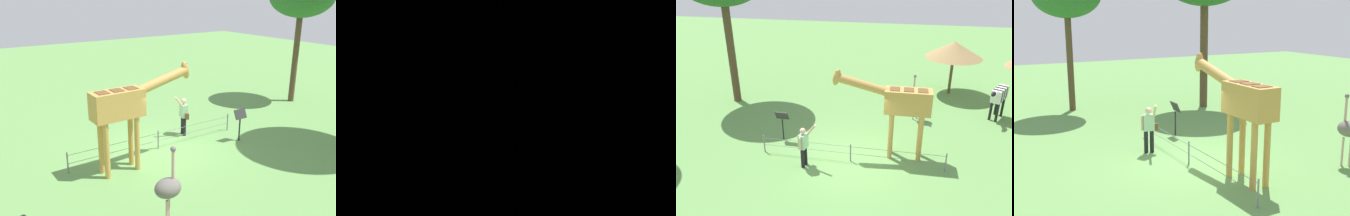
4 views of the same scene
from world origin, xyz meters
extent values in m
plane|color=#60934C|center=(0.00, 0.00, 0.00)|extent=(60.00, 60.00, 0.00)
cylinder|color=#C69347|center=(-1.44, -0.41, 0.94)|extent=(0.18, 0.18, 1.88)
cylinder|color=#C69347|center=(-1.43, -0.85, 0.94)|extent=(0.18, 0.18, 1.88)
cylinder|color=#C69347|center=(-2.54, -0.43, 0.94)|extent=(0.18, 0.18, 1.88)
cylinder|color=#C69347|center=(-2.53, -0.87, 0.94)|extent=(0.18, 0.18, 1.88)
cube|color=#C69347|center=(-1.99, -0.64, 2.33)|extent=(1.71, 0.73, 0.90)
cube|color=brown|center=(-1.49, -0.63, 2.79)|extent=(0.37, 0.45, 0.02)
cube|color=brown|center=(-1.99, -0.64, 2.79)|extent=(0.37, 0.45, 0.02)
cube|color=brown|center=(-2.49, -0.65, 2.79)|extent=(0.37, 0.45, 0.02)
cylinder|color=#C69347|center=(-0.36, -0.61, 2.86)|extent=(2.15, 0.36, 0.82)
ellipsoid|color=#C69347|center=(0.68, -0.59, 3.11)|extent=(0.43, 0.27, 0.69)
cylinder|color=brown|center=(0.68, -0.53, 3.29)|extent=(0.05, 0.05, 0.14)
cylinder|color=brown|center=(0.68, -0.65, 3.29)|extent=(0.05, 0.05, 0.14)
cylinder|color=black|center=(1.62, 0.69, 0.39)|extent=(0.14, 0.14, 0.78)
cylinder|color=black|center=(1.66, 0.88, 0.39)|extent=(0.14, 0.14, 0.78)
cube|color=#93C699|center=(1.64, 0.78, 1.06)|extent=(0.31, 0.40, 0.55)
sphere|color=#D8AD8C|center=(1.64, 0.78, 1.47)|extent=(0.22, 0.22, 0.22)
cylinder|color=#D8AD8C|center=(1.34, 0.69, 1.50)|extent=(0.41, 0.17, 0.48)
cylinder|color=#D8AD8C|center=(1.69, 1.00, 1.05)|extent=(0.08, 0.08, 0.50)
cube|color=brown|center=(1.64, 0.56, 0.88)|extent=(0.16, 0.22, 0.24)
cylinder|color=slate|center=(-3.50, 0.14, 0.38)|extent=(0.05, 0.05, 0.75)
cylinder|color=slate|center=(0.00, 0.14, 0.38)|extent=(0.05, 0.05, 0.75)
cube|color=slate|center=(0.00, 0.14, 0.64)|extent=(7.00, 0.01, 0.01)
cube|color=slate|center=(0.00, 0.14, 0.34)|extent=(7.00, 0.01, 0.01)
camera|label=1|loc=(-6.66, -10.60, 5.78)|focal=38.74mm
camera|label=2|loc=(6.34, -5.19, 6.77)|focal=46.97mm
camera|label=3|loc=(-1.93, 10.98, 7.15)|focal=36.06mm
camera|label=4|loc=(-11.17, 6.25, 4.65)|focal=45.72mm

